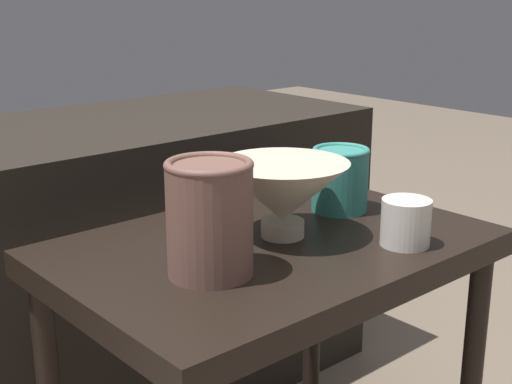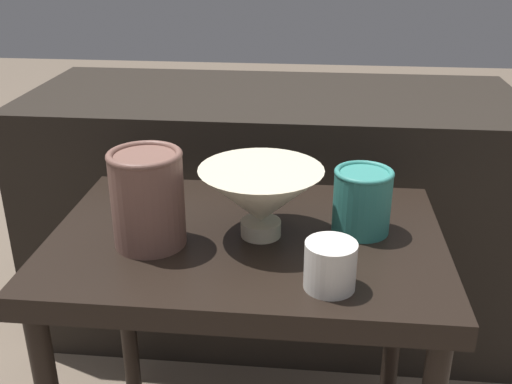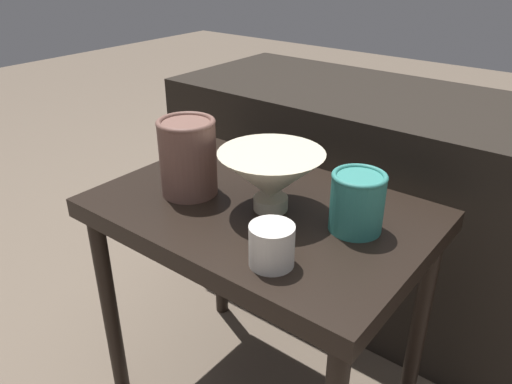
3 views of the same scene
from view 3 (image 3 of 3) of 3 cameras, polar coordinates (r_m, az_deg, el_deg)
name	(u,v)px [view 3 (image 3 of 3)]	position (r m, az deg, el deg)	size (l,w,h in m)	color
table	(261,235)	(1.02, 0.54, -4.90)	(0.66, 0.45, 0.54)	black
couch_backdrop	(375,200)	(1.52, 13.50, -0.93)	(1.21, 0.50, 0.64)	black
bowl	(272,176)	(0.95, 1.82, 1.88)	(0.20, 0.20, 0.12)	beige
vase_textured_left	(188,156)	(1.02, -7.79, 4.12)	(0.12, 0.12, 0.16)	brown
vase_colorful_right	(357,201)	(0.90, 11.49, -1.02)	(0.10, 0.10, 0.11)	teal
cup	(272,245)	(0.80, 1.80, -6.11)	(0.07, 0.07, 0.07)	silver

